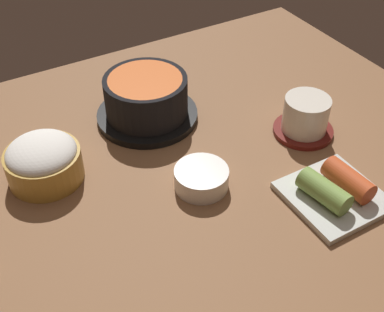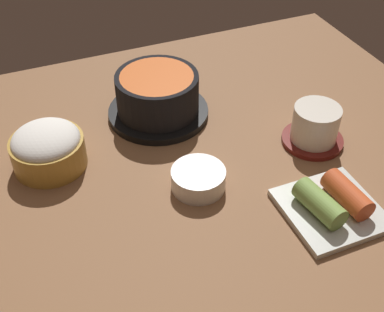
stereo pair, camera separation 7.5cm
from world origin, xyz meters
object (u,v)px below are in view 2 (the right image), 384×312
(tea_cup_with_saucer, at_px, (315,126))
(banchan_cup_center, at_px, (198,178))
(rice_bowl, at_px, (47,148))
(kimchi_plate, at_px, (332,204))
(stone_pot, at_px, (158,96))

(tea_cup_with_saucer, relative_size, banchan_cup_center, 1.25)
(rice_bowl, bearing_deg, kimchi_plate, -36.14)
(tea_cup_with_saucer, bearing_deg, kimchi_plate, -113.39)
(stone_pot, xyz_separation_m, kimchi_plate, (0.15, -0.31, -0.02))
(stone_pot, relative_size, kimchi_plate, 1.35)
(rice_bowl, relative_size, banchan_cup_center, 1.40)
(rice_bowl, bearing_deg, tea_cup_with_saucer, -14.83)
(stone_pot, relative_size, tea_cup_with_saucer, 1.74)
(stone_pot, distance_m, banchan_cup_center, 0.19)
(rice_bowl, distance_m, kimchi_plate, 0.43)
(tea_cup_with_saucer, xyz_separation_m, kimchi_plate, (-0.06, -0.14, -0.02))
(rice_bowl, height_order, tea_cup_with_saucer, rice_bowl)
(stone_pot, height_order, banchan_cup_center, stone_pot)
(kimchi_plate, bearing_deg, banchan_cup_center, 142.17)
(rice_bowl, relative_size, tea_cup_with_saucer, 1.12)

